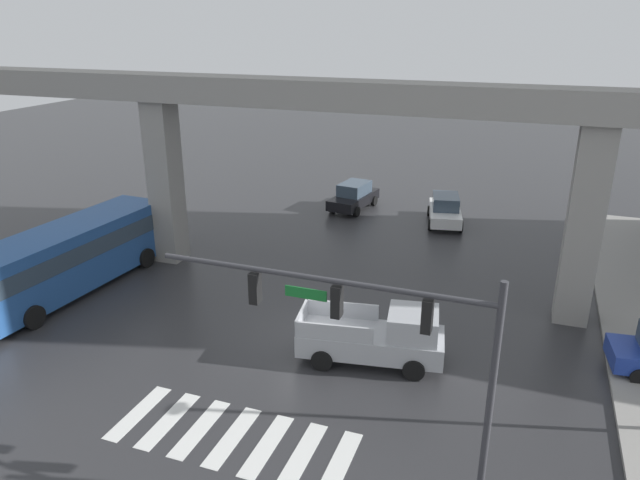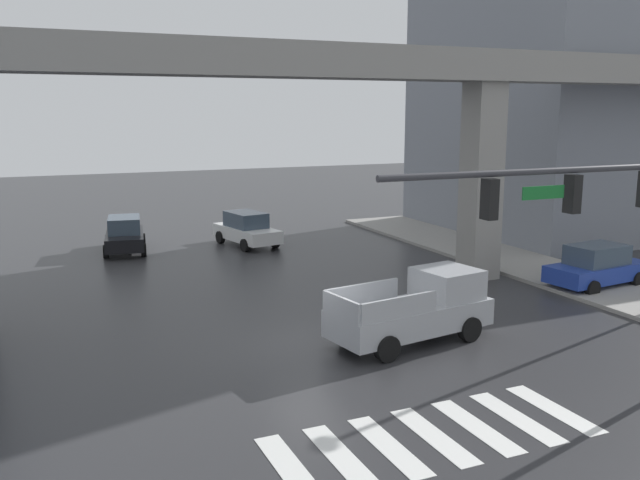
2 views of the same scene
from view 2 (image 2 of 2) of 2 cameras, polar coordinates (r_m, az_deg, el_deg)
The scene contains 9 objects.
ground_plane at distance 20.47m, azimuth -0.27°, elevation -8.77°, with size 120.00×120.00×0.00m, color #2D2D30.
crosswalk_stripes at distance 15.37m, azimuth 9.47°, elevation -15.86°, with size 7.15×2.80×0.01m.
elevated_overpass at distance 23.95m, azimuth -5.16°, elevation 12.96°, with size 59.45×1.81×9.17m.
sidewalk_east at distance 29.09m, azimuth 21.54°, elevation -3.45°, with size 4.00×36.00×0.15m, color gray.
pickup_truck at distance 20.78m, azimuth 8.19°, elevation -5.72°, with size 5.34×2.68×2.08m.
sedan_white at distance 35.18m, azimuth -6.15°, elevation 0.92°, with size 2.58×4.56×1.72m.
sedan_black at distance 34.77m, azimuth -16.02°, elevation 0.44°, with size 2.44×4.52×1.72m.
sedan_blue at distance 28.76m, azimuth 22.17°, elevation -2.06°, with size 4.47×2.32×1.72m.
traffic_signal_mast at distance 16.62m, azimuth 23.07°, elevation 1.98°, with size 8.69×0.32×6.20m.
Camera 2 is at (-7.67, -17.70, 6.87)m, focal length 38.27 mm.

